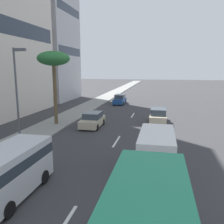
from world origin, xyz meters
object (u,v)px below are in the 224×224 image
(car_fifth, at_px, (120,99))
(palm_tree, at_px, (54,60))
(van_second, at_px, (157,150))
(street_lamp, at_px, (18,90))
(car_third, at_px, (93,120))
(car_lead, at_px, (158,116))
(van_fourth, at_px, (9,170))

(car_fifth, bearing_deg, palm_tree, -14.02)
(car_fifth, height_order, palm_tree, palm_tree)
(van_second, height_order, street_lamp, street_lamp)
(car_third, xyz_separation_m, palm_tree, (0.01, 4.19, 6.29))
(car_third, bearing_deg, van_second, 34.62)
(car_lead, bearing_deg, car_fifth, 26.92)
(car_fifth, relative_size, street_lamp, 0.61)
(van_second, distance_m, car_fifth, 27.74)
(palm_tree, relative_size, street_lamp, 1.05)
(van_second, relative_size, van_fourth, 0.89)
(car_fifth, bearing_deg, van_fourth, 0.00)
(car_lead, bearing_deg, car_third, 116.20)
(van_second, height_order, car_fifth, van_second)
(car_third, xyz_separation_m, car_fifth, (16.81, -0.01, 0.04))
(car_third, bearing_deg, van_fourth, 0.05)
(van_second, height_order, palm_tree, palm_tree)
(car_third, relative_size, van_fourth, 0.80)
(car_third, distance_m, street_lamp, 9.91)
(van_fourth, distance_m, street_lamp, 7.18)
(van_second, height_order, van_fourth, van_second)
(car_third, bearing_deg, car_fifth, 179.96)
(car_lead, height_order, car_third, car_lead)
(car_third, xyz_separation_m, van_fourth, (-14.25, -0.01, 0.64))
(van_second, xyz_separation_m, palm_tree, (10.05, 11.12, 5.62))
(van_fourth, bearing_deg, van_second, 121.28)
(car_third, distance_m, palm_tree, 7.56)
(van_fourth, xyz_separation_m, car_fifth, (31.06, 0.00, -0.60))
(van_second, relative_size, car_third, 1.12)
(car_third, height_order, van_fourth, van_fourth)
(car_lead, distance_m, van_fourth, 18.90)
(palm_tree, bearing_deg, street_lamp, -171.77)
(van_fourth, relative_size, car_fifth, 1.15)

